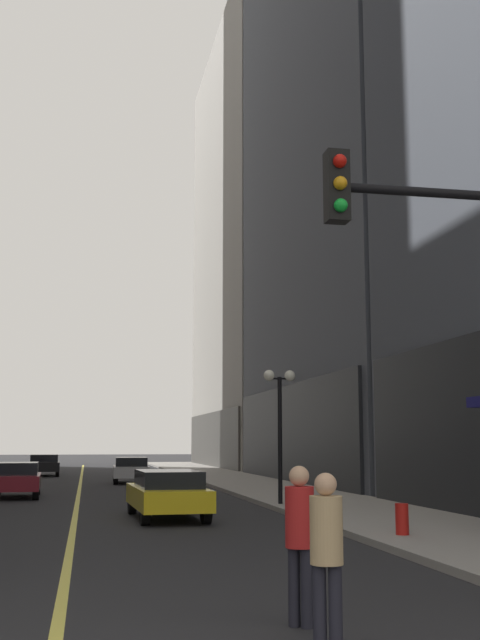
% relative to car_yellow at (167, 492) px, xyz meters
% --- Properties ---
extents(ground_plane, '(200.00, 200.00, 0.00)m').
position_rel_car_yellow_xyz_m(ground_plane, '(-2.50, 18.26, -0.72)').
color(ground_plane, '#262628').
extents(sidewalk_right, '(4.50, 78.00, 0.15)m').
position_rel_car_yellow_xyz_m(sidewalk_right, '(5.75, 18.26, -0.65)').
color(sidewalk_right, '#9E9991').
rests_on(sidewalk_right, ground).
extents(lane_centre_stripe, '(0.16, 70.00, 0.01)m').
position_rel_car_yellow_xyz_m(lane_centre_stripe, '(-2.50, 18.26, -0.72)').
color(lane_centre_stripe, '#E5D64C').
rests_on(lane_centre_stripe, ground).
extents(building_right_mid, '(13.57, 24.00, 43.38)m').
position_rel_car_yellow_xyz_m(building_right_mid, '(14.69, 17.76, 20.89)').
color(building_right_mid, '#4C515B').
rests_on(building_right_mid, ground).
extents(building_right_far, '(14.32, 26.00, 37.79)m').
position_rel_car_yellow_xyz_m(building_right_far, '(15.06, 43.26, 18.11)').
color(building_right_far, '#A8A399').
rests_on(building_right_far, ground).
extents(car_yellow, '(2.02, 4.81, 1.32)m').
position_rel_car_yellow_xyz_m(car_yellow, '(0.00, 0.00, 0.00)').
color(car_yellow, yellow).
rests_on(car_yellow, ground).
extents(car_maroon, '(1.91, 4.07, 1.32)m').
position_rel_car_yellow_xyz_m(car_maroon, '(-4.83, 9.60, -0.00)').
color(car_maroon, maroon).
rests_on(car_maroon, ground).
extents(car_silver, '(1.90, 4.39, 1.32)m').
position_rel_car_yellow_xyz_m(car_silver, '(0.05, 19.71, -0.00)').
color(car_silver, '#B7B7BC').
rests_on(car_silver, ground).
extents(car_black, '(2.06, 4.57, 1.32)m').
position_rel_car_yellow_xyz_m(car_black, '(-4.84, 29.86, -0.00)').
color(car_black, black).
rests_on(car_black, ground).
extents(pedestrian_in_tan_trench, '(0.45, 0.45, 1.78)m').
position_rel_car_yellow_xyz_m(pedestrian_in_tan_trench, '(0.20, -14.32, 0.32)').
color(pedestrian_in_tan_trench, black).
rests_on(pedestrian_in_tan_trench, ground).
extents(pedestrian_in_red_jacket, '(0.48, 0.48, 1.82)m').
position_rel_car_yellow_xyz_m(pedestrian_in_red_jacket, '(0.23, -13.17, 0.35)').
color(pedestrian_in_red_jacket, black).
rests_on(pedestrian_in_red_jacket, ground).
extents(street_lamp_right_mid, '(1.06, 0.36, 4.43)m').
position_rel_car_yellow_xyz_m(street_lamp_right_mid, '(3.90, 2.80, 2.54)').
color(street_lamp_right_mid, black).
rests_on(street_lamp_right_mid, ground).
extents(fire_hydrant_right, '(0.28, 0.28, 0.80)m').
position_rel_car_yellow_xyz_m(fire_hydrant_right, '(4.40, -6.03, -0.32)').
color(fire_hydrant_right, red).
rests_on(fire_hydrant_right, ground).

